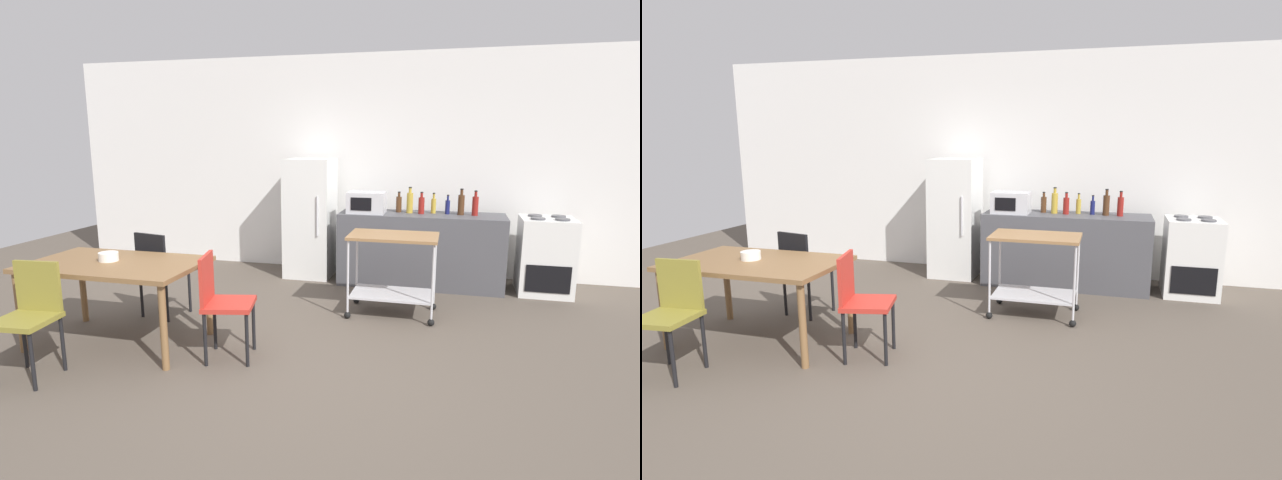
% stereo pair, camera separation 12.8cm
% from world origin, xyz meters
% --- Properties ---
extents(ground_plane, '(12.00, 12.00, 0.00)m').
position_xyz_m(ground_plane, '(0.00, 0.00, 0.00)').
color(ground_plane, brown).
extents(back_wall, '(8.40, 0.12, 2.90)m').
position_xyz_m(back_wall, '(0.00, 3.20, 1.45)').
color(back_wall, white).
rests_on(back_wall, ground_plane).
extents(kitchen_counter, '(2.00, 0.64, 0.90)m').
position_xyz_m(kitchen_counter, '(0.90, 2.60, 0.45)').
color(kitchen_counter, '#4C4C51').
rests_on(kitchen_counter, ground_plane).
extents(dining_table, '(1.50, 0.90, 0.75)m').
position_xyz_m(dining_table, '(-1.59, 0.04, 0.67)').
color(dining_table, brown).
rests_on(dining_table, ground_plane).
extents(chair_olive, '(0.43, 0.43, 0.89)m').
position_xyz_m(chair_olive, '(-1.83, -0.69, 0.52)').
color(chair_olive, olive).
rests_on(chair_olive, ground_plane).
extents(chair_red, '(0.48, 0.48, 0.89)m').
position_xyz_m(chair_red, '(-0.55, -0.02, 0.52)').
color(chair_red, '#B72D23').
rests_on(chair_red, ground_plane).
extents(chair_black, '(0.47, 0.47, 0.89)m').
position_xyz_m(chair_black, '(-1.60, 0.75, 0.52)').
color(chair_black, black).
rests_on(chair_black, ground_plane).
extents(stove_oven, '(0.60, 0.61, 0.92)m').
position_xyz_m(stove_oven, '(2.35, 2.62, 0.45)').
color(stove_oven, white).
rests_on(stove_oven, ground_plane).
extents(refrigerator, '(0.60, 0.63, 1.55)m').
position_xyz_m(refrigerator, '(-0.55, 2.70, 0.78)').
color(refrigerator, white).
rests_on(refrigerator, ground_plane).
extents(kitchen_cart, '(0.91, 0.57, 0.85)m').
position_xyz_m(kitchen_cart, '(0.69, 1.41, 0.57)').
color(kitchen_cart, olive).
rests_on(kitchen_cart, ground_plane).
extents(microwave, '(0.46, 0.35, 0.26)m').
position_xyz_m(microwave, '(0.23, 2.51, 1.03)').
color(microwave, silver).
rests_on(microwave, kitchen_counter).
extents(bottle_soy_sauce, '(0.07, 0.07, 0.26)m').
position_xyz_m(bottle_soy_sauce, '(0.61, 2.68, 1.01)').
color(bottle_soy_sauce, '#4C2D19').
rests_on(bottle_soy_sauce, kitchen_counter).
extents(bottle_vinegar, '(0.08, 0.08, 0.32)m').
position_xyz_m(bottle_vinegar, '(0.75, 2.64, 1.03)').
color(bottle_vinegar, gold).
rests_on(bottle_vinegar, kitchen_counter).
extents(bottle_wine, '(0.07, 0.07, 0.27)m').
position_xyz_m(bottle_wine, '(0.89, 2.61, 1.01)').
color(bottle_wine, maroon).
rests_on(bottle_wine, kitchen_counter).
extents(bottle_sesame_oil, '(0.06, 0.06, 0.25)m').
position_xyz_m(bottle_sesame_oil, '(1.04, 2.69, 1.00)').
color(bottle_sesame_oil, gold).
rests_on(bottle_sesame_oil, kitchen_counter).
extents(bottle_hot_sauce, '(0.06, 0.06, 0.24)m').
position_xyz_m(bottle_hot_sauce, '(1.20, 2.67, 0.99)').
color(bottle_hot_sauce, navy).
rests_on(bottle_hot_sauce, kitchen_counter).
extents(bottle_sparkling_water, '(0.08, 0.08, 0.32)m').
position_xyz_m(bottle_sparkling_water, '(1.36, 2.64, 1.03)').
color(bottle_sparkling_water, '#4C2D19').
rests_on(bottle_sparkling_water, kitchen_counter).
extents(bottle_soda, '(0.07, 0.07, 0.30)m').
position_xyz_m(bottle_soda, '(1.53, 2.63, 1.02)').
color(bottle_soda, maroon).
rests_on(bottle_soda, kitchen_counter).
extents(fruit_bowl, '(0.17, 0.17, 0.08)m').
position_xyz_m(fruit_bowl, '(-1.67, 0.07, 0.79)').
color(fruit_bowl, white).
rests_on(fruit_bowl, dining_table).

